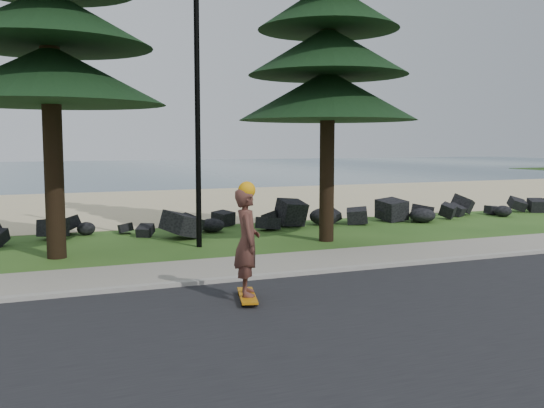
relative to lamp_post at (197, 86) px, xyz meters
name	(u,v)px	position (x,y,z in m)	size (l,w,h in m)	color
ground	(240,271)	(0.00, -3.20, -4.13)	(160.00, 160.00, 0.00)	#274E18
road	(344,332)	(0.00, -7.70, -4.12)	(160.00, 7.00, 0.02)	black
kerb	(255,277)	(0.00, -4.10, -4.08)	(160.00, 0.20, 0.10)	#A7A196
sidewalk	(237,267)	(0.00, -3.00, -4.09)	(160.00, 2.00, 0.08)	#9F9585
beach_sand	(129,205)	(0.00, 11.30, -4.13)	(160.00, 15.00, 0.01)	beige
ocean	(70,170)	(0.00, 47.80, -4.13)	(160.00, 58.00, 0.01)	#32505F
seawall_boulders	(178,234)	(0.00, 2.40, -4.13)	(60.00, 2.40, 1.10)	black
lamp_post	(197,86)	(0.00, 0.00, 0.00)	(0.25, 0.14, 8.14)	black
skateboarder	(247,242)	(-0.69, -5.59, -3.11)	(0.59, 1.13, 2.03)	#BF710B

